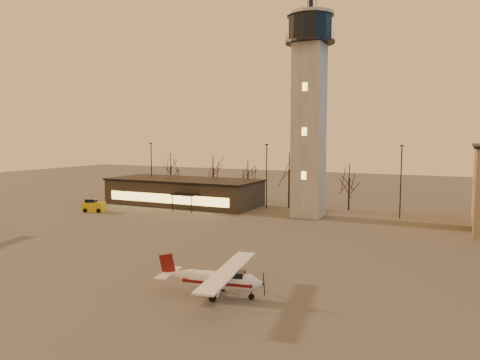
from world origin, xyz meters
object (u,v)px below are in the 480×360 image
(terminal, at_px, (184,192))
(service_cart, at_px, (93,207))
(control_tower, at_px, (309,100))
(cessna_front, at_px, (223,283))

(terminal, xyz_separation_m, service_cart, (-8.35, -12.12, -1.41))
(control_tower, height_order, terminal, control_tower)
(terminal, relative_size, cessna_front, 2.41)
(control_tower, distance_m, cessna_front, 38.19)
(cessna_front, xyz_separation_m, service_cart, (-35.09, 24.52, -0.25))
(cessna_front, bearing_deg, terminal, 115.95)
(cessna_front, relative_size, service_cart, 3.04)
(terminal, bearing_deg, service_cart, -124.57)
(control_tower, distance_m, service_cart, 35.58)
(terminal, height_order, cessna_front, terminal)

